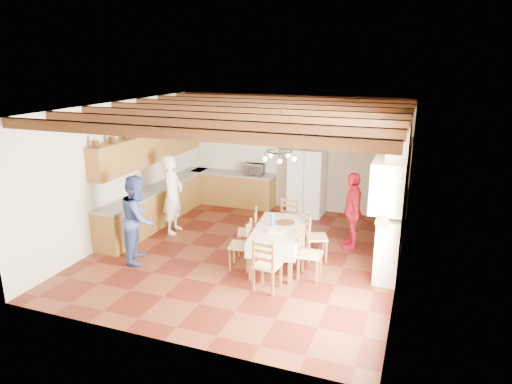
# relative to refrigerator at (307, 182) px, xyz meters

# --- Properties ---
(floor) EXTENTS (6.00, 6.50, 0.02)m
(floor) POSITION_rel_refrigerator_xyz_m (-0.55, -2.85, -0.87)
(floor) COLOR #4E170E
(floor) RESTS_ON ground
(ceiling) EXTENTS (6.00, 6.50, 0.02)m
(ceiling) POSITION_rel_refrigerator_xyz_m (-0.55, -2.85, 2.15)
(ceiling) COLOR silver
(ceiling) RESTS_ON ground
(wall_back) EXTENTS (6.00, 0.02, 3.00)m
(wall_back) POSITION_rel_refrigerator_xyz_m (-0.55, 0.41, 0.64)
(wall_back) COLOR beige
(wall_back) RESTS_ON ground
(wall_front) EXTENTS (6.00, 0.02, 3.00)m
(wall_front) POSITION_rel_refrigerator_xyz_m (-0.55, -6.11, 0.64)
(wall_front) COLOR beige
(wall_front) RESTS_ON ground
(wall_left) EXTENTS (0.02, 6.50, 3.00)m
(wall_left) POSITION_rel_refrigerator_xyz_m (-3.56, -2.85, 0.64)
(wall_left) COLOR beige
(wall_left) RESTS_ON ground
(wall_right) EXTENTS (0.02, 6.50, 3.00)m
(wall_right) POSITION_rel_refrigerator_xyz_m (2.46, -2.85, 0.64)
(wall_right) COLOR beige
(wall_right) RESTS_ON ground
(ceiling_beams) EXTENTS (6.00, 6.30, 0.16)m
(ceiling_beams) POSITION_rel_refrigerator_xyz_m (-0.55, -2.85, 2.05)
(ceiling_beams) COLOR #34180C
(ceiling_beams) RESTS_ON ground
(lower_cabinets_left) EXTENTS (0.60, 4.30, 0.86)m
(lower_cabinets_left) POSITION_rel_refrigerator_xyz_m (-3.25, -1.80, -0.43)
(lower_cabinets_left) COLOR brown
(lower_cabinets_left) RESTS_ON ground
(lower_cabinets_back) EXTENTS (2.30, 0.60, 0.86)m
(lower_cabinets_back) POSITION_rel_refrigerator_xyz_m (-2.10, 0.10, -0.43)
(lower_cabinets_back) COLOR brown
(lower_cabinets_back) RESTS_ON ground
(countertop_left) EXTENTS (0.62, 4.30, 0.04)m
(countertop_left) POSITION_rel_refrigerator_xyz_m (-3.25, -1.80, 0.02)
(countertop_left) COLOR slate
(countertop_left) RESTS_ON lower_cabinets_left
(countertop_back) EXTENTS (2.34, 0.62, 0.04)m
(countertop_back) POSITION_rel_refrigerator_xyz_m (-2.10, 0.10, 0.02)
(countertop_back) COLOR slate
(countertop_back) RESTS_ON lower_cabinets_back
(backsplash_left) EXTENTS (0.03, 4.30, 0.60)m
(backsplash_left) POSITION_rel_refrigerator_xyz_m (-3.54, -1.80, 0.34)
(backsplash_left) COLOR beige
(backsplash_left) RESTS_ON ground
(backsplash_back) EXTENTS (2.30, 0.03, 0.60)m
(backsplash_back) POSITION_rel_refrigerator_xyz_m (-2.10, 0.39, 0.34)
(backsplash_back) COLOR beige
(backsplash_back) RESTS_ON ground
(upper_cabinets) EXTENTS (0.35, 4.20, 0.70)m
(upper_cabinets) POSITION_rel_refrigerator_xyz_m (-3.38, -1.80, 0.99)
(upper_cabinets) COLOR brown
(upper_cabinets) RESTS_ON ground
(fireplace) EXTENTS (0.56, 1.60, 2.80)m
(fireplace) POSITION_rel_refrigerator_xyz_m (2.17, -2.65, 0.54)
(fireplace) COLOR #EBE5C5
(fireplace) RESTS_ON ground
(wall_picture) EXTENTS (0.34, 0.03, 0.42)m
(wall_picture) POSITION_rel_refrigerator_xyz_m (1.00, 0.38, 0.99)
(wall_picture) COLOR #322016
(wall_picture) RESTS_ON ground
(refrigerator) EXTENTS (0.88, 0.73, 1.72)m
(refrigerator) POSITION_rel_refrigerator_xyz_m (0.00, 0.00, 0.00)
(refrigerator) COLOR silver
(refrigerator) RESTS_ON floor
(hutch) EXTENTS (0.53, 1.20, 2.16)m
(hutch) POSITION_rel_refrigerator_xyz_m (2.20, -0.64, 0.22)
(hutch) COLOR #38240C
(hutch) RESTS_ON floor
(dining_table) EXTENTS (1.10, 1.83, 0.76)m
(dining_table) POSITION_rel_refrigerator_xyz_m (0.22, -3.12, -0.18)
(dining_table) COLOR silver
(dining_table) RESTS_ON floor
(chandelier) EXTENTS (0.47, 0.47, 0.03)m
(chandelier) POSITION_rel_refrigerator_xyz_m (0.22, -3.12, 1.39)
(chandelier) COLOR black
(chandelier) RESTS_ON ground
(chair_left_near) EXTENTS (0.47, 0.48, 0.96)m
(chair_left_near) POSITION_rel_refrigerator_xyz_m (-0.41, -3.51, -0.38)
(chair_left_near) COLOR brown
(chair_left_near) RESTS_ON floor
(chair_left_far) EXTENTS (0.51, 0.52, 0.96)m
(chair_left_far) POSITION_rel_refrigerator_xyz_m (-0.53, -2.83, -0.38)
(chair_left_far) COLOR brown
(chair_left_far) RESTS_ON floor
(chair_right_near) EXTENTS (0.41, 0.43, 0.96)m
(chair_right_near) POSITION_rel_refrigerator_xyz_m (0.94, -3.45, -0.38)
(chair_right_near) COLOR brown
(chair_right_near) RESTS_ON floor
(chair_right_far) EXTENTS (0.52, 0.54, 0.96)m
(chair_right_far) POSITION_rel_refrigerator_xyz_m (0.86, -2.60, -0.38)
(chair_right_far) COLOR brown
(chair_right_far) RESTS_ON floor
(chair_end_near) EXTENTS (0.46, 0.44, 0.96)m
(chair_end_near) POSITION_rel_refrigerator_xyz_m (0.35, -4.15, -0.38)
(chair_end_near) COLOR brown
(chair_end_near) RESTS_ON floor
(chair_end_far) EXTENTS (0.46, 0.44, 0.96)m
(chair_end_far) POSITION_rel_refrigerator_xyz_m (0.04, -1.99, -0.38)
(chair_end_far) COLOR brown
(chair_end_far) RESTS_ON floor
(person_man) EXTENTS (0.52, 0.72, 1.82)m
(person_man) POSITION_rel_refrigerator_xyz_m (-2.57, -2.29, 0.05)
(person_man) COLOR white
(person_man) RESTS_ON floor
(person_woman_blue) EXTENTS (0.91, 1.02, 1.74)m
(person_woman_blue) POSITION_rel_refrigerator_xyz_m (-2.42, -3.86, 0.01)
(person_woman_blue) COLOR #384B8F
(person_woman_blue) RESTS_ON floor
(person_woman_red) EXTENTS (0.69, 1.04, 1.65)m
(person_woman_red) POSITION_rel_refrigerator_xyz_m (1.41, -1.78, -0.03)
(person_woman_red) COLOR red
(person_woman_red) RESTS_ON floor
(microwave) EXTENTS (0.51, 0.35, 0.28)m
(microwave) POSITION_rel_refrigerator_xyz_m (-1.48, 0.10, 0.18)
(microwave) COLOR silver
(microwave) RESTS_ON countertop_back
(fridge_vase) EXTENTS (0.29, 0.29, 0.30)m
(fridge_vase) POSITION_rel_refrigerator_xyz_m (-0.07, 0.00, 1.01)
(fridge_vase) COLOR #38240C
(fridge_vase) RESTS_ON refrigerator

